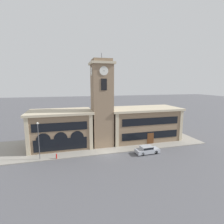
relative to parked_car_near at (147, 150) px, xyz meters
name	(u,v)px	position (x,y,z in m)	size (l,w,h in m)	color
ground_plane	(108,154)	(-7.26, 1.52, -0.76)	(300.00, 300.00, 0.00)	#56565B
sidewalk_kerb	(101,143)	(-7.26, 7.86, -0.68)	(44.35, 12.66, 0.15)	gray
clock_tower	(102,104)	(-7.26, 6.47, 8.23)	(4.73, 4.73, 19.08)	#897056
town_hall_left_wing	(61,129)	(-15.68, 8.29, 3.06)	(12.90, 8.43, 7.59)	#897056
town_hall_right_wing	(143,123)	(2.98, 8.30, 3.04)	(16.56, 8.43, 7.54)	#897056
parked_car_near	(147,150)	(0.00, 0.00, 0.00)	(4.59, 2.05, 1.44)	#B2B7C1
street_lamp	(38,136)	(-19.23, 2.22, 3.62)	(0.36, 0.36, 6.56)	#4C4C51
fire_hydrant	(57,156)	(-16.45, 1.77, -0.19)	(0.22, 0.22, 0.87)	red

